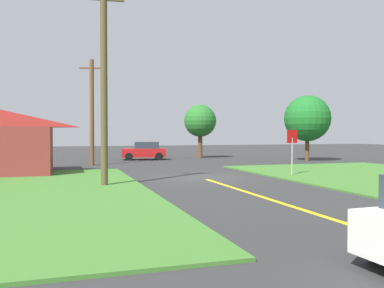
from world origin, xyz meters
The scene contains 8 objects.
ground_plane centered at (0.00, 0.00, 0.00)m, with size 120.00×120.00×0.00m, color #303030.
lane_stripe_center centered at (0.00, -8.00, 0.01)m, with size 0.20×14.00×0.01m, color yellow.
stop_sign centered at (5.09, -0.78, 1.78)m, with size 0.71×0.17×2.55m.
car_approaching_junction centered at (-0.02, 15.79, 0.80)m, with size 4.08×2.31×1.62m.
utility_pole_near centered at (-5.26, -2.31, 4.59)m, with size 1.80×0.31×8.95m.
utility_pole_mid centered at (-4.94, 10.51, 4.02)m, with size 1.76×0.63×7.83m.
oak_tree_left centered at (13.26, 10.23, 3.68)m, with size 4.00×4.00×5.69m.
pine_tree_center centered at (5.66, 16.84, 3.57)m, with size 3.11×3.11×5.16m.
Camera 1 is at (-6.99, -20.71, 2.33)m, focal length 38.35 mm.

